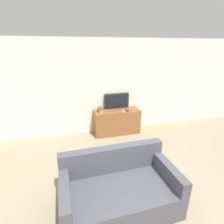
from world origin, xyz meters
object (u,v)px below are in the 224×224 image
(tv_stand, at_px, (117,122))
(couch, at_px, (119,191))
(television, at_px, (117,101))
(remote_on_stand, at_px, (124,111))
(book_stack, at_px, (101,109))
(remote_secondary, at_px, (127,110))

(tv_stand, distance_m, couch, 2.51)
(television, distance_m, remote_on_stand, 0.40)
(television, distance_m, couch, 2.77)
(tv_stand, relative_size, book_stack, 6.02)
(remote_on_stand, height_order, remote_secondary, same)
(tv_stand, xyz_separation_m, remote_secondary, (0.25, -0.11, 0.36))
(television, relative_size, remote_on_stand, 4.53)
(book_stack, xyz_separation_m, remote_on_stand, (0.61, -0.17, -0.05))
(remote_secondary, bearing_deg, television, 124.93)
(television, bearing_deg, book_stack, -162.95)
(television, height_order, couch, television)
(couch, bearing_deg, tv_stand, 73.08)
(couch, height_order, remote_on_stand, couch)
(book_stack, height_order, remote_secondary, book_stack)
(couch, xyz_separation_m, book_stack, (0.21, 2.45, 0.47))
(television, relative_size, book_stack, 3.32)
(remote_on_stand, bearing_deg, television, 108.90)
(television, bearing_deg, remote_secondary, -55.07)
(couch, bearing_deg, remote_on_stand, 68.64)
(tv_stand, relative_size, remote_secondary, 8.22)
(television, xyz_separation_m, remote_secondary, (0.21, -0.30, -0.21))
(tv_stand, height_order, book_stack, book_stack)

